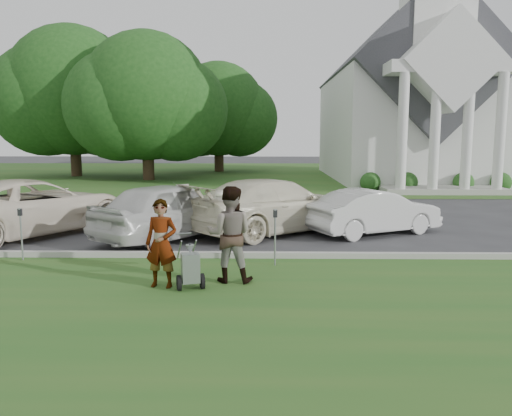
{
  "coord_description": "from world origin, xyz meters",
  "views": [
    {
      "loc": [
        -0.2,
        -11.25,
        2.95
      ],
      "look_at": [
        -0.4,
        0.0,
        1.31
      ],
      "focal_mm": 35.0,
      "sensor_mm": 36.0,
      "label": 1
    }
  ],
  "objects_px": {
    "car_a": "(31,207)",
    "church": "(402,91)",
    "parking_meter_near": "(275,230)",
    "car_b": "(171,210)",
    "person_right": "(230,235)",
    "car_c": "(275,206)",
    "person_left": "(161,244)",
    "striping_cart": "(190,269)",
    "tree_far": "(73,97)",
    "car_d": "(374,212)",
    "parking_meter_far": "(21,228)",
    "tree_left": "(146,102)",
    "tree_back": "(218,114)"
  },
  "relations": [
    {
      "from": "church",
      "to": "car_c",
      "type": "distance_m",
      "value": 21.79
    },
    {
      "from": "tree_left",
      "to": "person_right",
      "type": "relative_size",
      "value": 5.46
    },
    {
      "from": "car_b",
      "to": "car_d",
      "type": "distance_m",
      "value": 6.04
    },
    {
      "from": "tree_left",
      "to": "person_left",
      "type": "relative_size",
      "value": 6.14
    },
    {
      "from": "tree_left",
      "to": "car_c",
      "type": "bearing_deg",
      "value": -65.85
    },
    {
      "from": "car_a",
      "to": "tree_back",
      "type": "bearing_deg",
      "value": -66.1
    },
    {
      "from": "car_c",
      "to": "tree_far",
      "type": "bearing_deg",
      "value": -5.73
    },
    {
      "from": "striping_cart",
      "to": "parking_meter_near",
      "type": "bearing_deg",
      "value": 30.37
    },
    {
      "from": "parking_meter_far",
      "to": "car_d",
      "type": "xyz_separation_m",
      "value": [
        9.06,
        3.42,
        -0.12
      ]
    },
    {
      "from": "striping_cart",
      "to": "parking_meter_far",
      "type": "relative_size",
      "value": 0.88
    },
    {
      "from": "tree_far",
      "to": "parking_meter_far",
      "type": "relative_size",
      "value": 9.22
    },
    {
      "from": "church",
      "to": "car_a",
      "type": "relative_size",
      "value": 3.99
    },
    {
      "from": "parking_meter_near",
      "to": "parking_meter_far",
      "type": "xyz_separation_m",
      "value": [
        -5.99,
        0.37,
        -0.03
      ]
    },
    {
      "from": "tree_back",
      "to": "striping_cart",
      "type": "xyz_separation_m",
      "value": [
        2.38,
        -31.95,
        -4.31
      ]
    },
    {
      "from": "parking_meter_near",
      "to": "car_c",
      "type": "xyz_separation_m",
      "value": [
        0.07,
        4.04,
        -0.0
      ]
    },
    {
      "from": "striping_cart",
      "to": "tree_far",
      "type": "bearing_deg",
      "value": 97.65
    },
    {
      "from": "tree_far",
      "to": "car_d",
      "type": "height_order",
      "value": "tree_far"
    },
    {
      "from": "car_a",
      "to": "church",
      "type": "bearing_deg",
      "value": -98.68
    },
    {
      "from": "parking_meter_near",
      "to": "car_b",
      "type": "bearing_deg",
      "value": 133.58
    },
    {
      "from": "car_c",
      "to": "car_d",
      "type": "height_order",
      "value": "car_c"
    },
    {
      "from": "car_d",
      "to": "parking_meter_far",
      "type": "bearing_deg",
      "value": 84.21
    },
    {
      "from": "parking_meter_near",
      "to": "car_b",
      "type": "relative_size",
      "value": 0.27
    },
    {
      "from": "tree_left",
      "to": "tree_far",
      "type": "xyz_separation_m",
      "value": [
        -6.0,
        3.0,
        0.58
      ]
    },
    {
      "from": "tree_left",
      "to": "car_a",
      "type": "xyz_separation_m",
      "value": [
        0.79,
        -18.57,
        -4.27
      ]
    },
    {
      "from": "tree_far",
      "to": "person_right",
      "type": "bearing_deg",
      "value": -63.6
    },
    {
      "from": "person_right",
      "to": "car_d",
      "type": "distance_m",
      "value": 6.47
    },
    {
      "from": "person_right",
      "to": "car_c",
      "type": "distance_m",
      "value": 5.41
    },
    {
      "from": "tree_back",
      "to": "car_a",
      "type": "distance_m",
      "value": 27.04
    },
    {
      "from": "tree_far",
      "to": "person_left",
      "type": "distance_m",
      "value": 29.69
    },
    {
      "from": "striping_cart",
      "to": "car_d",
      "type": "distance_m",
      "value": 7.34
    },
    {
      "from": "church",
      "to": "person_left",
      "type": "xyz_separation_m",
      "value": [
        -11.2,
        -24.94,
        -5.07
      ]
    },
    {
      "from": "car_d",
      "to": "car_c",
      "type": "bearing_deg",
      "value": 58.79
    },
    {
      "from": "parking_meter_far",
      "to": "person_right",
      "type": "bearing_deg",
      "value": -18.02
    },
    {
      "from": "tree_left",
      "to": "person_left",
      "type": "height_order",
      "value": "tree_left"
    },
    {
      "from": "striping_cart",
      "to": "person_left",
      "type": "distance_m",
      "value": 0.75
    },
    {
      "from": "car_a",
      "to": "tree_left",
      "type": "bearing_deg",
      "value": -56.77
    },
    {
      "from": "person_left",
      "to": "car_a",
      "type": "distance_m",
      "value": 7.26
    },
    {
      "from": "person_left",
      "to": "parking_meter_far",
      "type": "height_order",
      "value": "person_left"
    },
    {
      "from": "church",
      "to": "tree_far",
      "type": "distance_m",
      "value": 23.09
    },
    {
      "from": "tree_left",
      "to": "car_d",
      "type": "distance_m",
      "value": 21.9
    },
    {
      "from": "tree_left",
      "to": "car_a",
      "type": "height_order",
      "value": "tree_left"
    },
    {
      "from": "tree_left",
      "to": "parking_meter_near",
      "type": "bearing_deg",
      "value": -70.02
    },
    {
      "from": "tree_far",
      "to": "car_b",
      "type": "distance_m",
      "value": 25.18
    },
    {
      "from": "person_left",
      "to": "parking_meter_near",
      "type": "bearing_deg",
      "value": 45.05
    },
    {
      "from": "church",
      "to": "car_b",
      "type": "bearing_deg",
      "value": -120.51
    },
    {
      "from": "tree_back",
      "to": "car_d",
      "type": "relative_size",
      "value": 2.34
    },
    {
      "from": "church",
      "to": "tree_left",
      "type": "distance_m",
      "value": 17.07
    },
    {
      "from": "person_left",
      "to": "striping_cart",
      "type": "bearing_deg",
      "value": -5.11
    },
    {
      "from": "car_a",
      "to": "parking_meter_near",
      "type": "bearing_deg",
      "value": -175.42
    },
    {
      "from": "person_left",
      "to": "car_b",
      "type": "bearing_deg",
      "value": 106.62
    }
  ]
}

